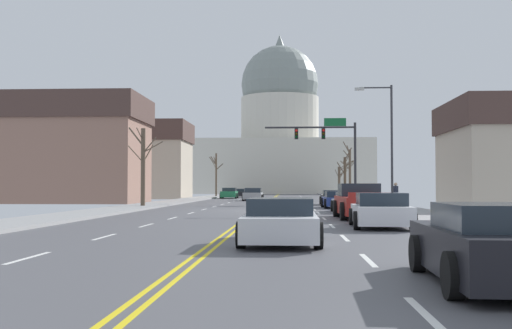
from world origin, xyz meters
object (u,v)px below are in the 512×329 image
object	(u,v)px
sedan_oncoming_00	(253,195)
sedan_oncoming_01	(229,193)
signal_gantry	(330,142)
pickup_truck_near_03	(361,203)
pedestrian_00	(396,194)
sedan_near_06	(497,246)
bicycle_parked	(397,204)
sedan_near_01	(337,200)
sedan_near_04	(381,211)
sedan_near_00	(333,198)
sedan_near_05	(281,222)
sedan_oncoming_02	(238,193)
sedan_near_02	(350,203)
street_lamp_right	(387,135)

from	to	relation	value
sedan_oncoming_00	sedan_oncoming_01	world-z (taller)	sedan_oncoming_00
sedan_oncoming_00	signal_gantry	bearing A→B (deg)	-51.62
pickup_truck_near_03	pedestrian_00	xyz separation A→B (m)	(3.52, 11.12, 0.28)
sedan_near_06	pedestrian_00	size ratio (longest dim) A/B	2.72
pickup_truck_near_03	sedan_oncoming_01	world-z (taller)	pickup_truck_near_03
bicycle_parked	sedan_near_01	bearing A→B (deg)	113.08
sedan_near_04	sedan_oncoming_01	xyz separation A→B (m)	(-10.52, 50.68, 0.01)
signal_gantry	sedan_oncoming_00	world-z (taller)	signal_gantry
sedan_near_00	sedan_oncoming_01	world-z (taller)	sedan_oncoming_01
sedan_near_05	sedan_oncoming_02	distance (m)	65.96
sedan_near_00	sedan_oncoming_01	xyz separation A→B (m)	(-10.68, 24.43, 0.05)
sedan_near_01	pedestrian_00	distance (m)	4.22
sedan_near_01	signal_gantry	bearing A→B (deg)	88.61
sedan_oncoming_02	signal_gantry	bearing A→B (deg)	-70.14
signal_gantry	sedan_near_04	xyz separation A→B (m)	(-0.25, -30.66, -4.69)
pickup_truck_near_03	sedan_near_01	bearing A→B (deg)	90.08
sedan_oncoming_02	sedan_near_01	bearing A→B (deg)	-75.77
sedan_near_00	bicycle_parked	size ratio (longest dim) A/B	2.59
sedan_near_02	pedestrian_00	distance (m)	5.77
sedan_near_05	sedan_oncoming_00	size ratio (longest dim) A/B	1.06
sedan_near_00	sedan_oncoming_00	distance (m)	15.33
sedan_near_00	sedan_oncoming_02	size ratio (longest dim) A/B	0.97
sedan_oncoming_02	pedestrian_00	size ratio (longest dim) A/B	3.00
sedan_near_05	sedan_near_01	bearing A→B (deg)	82.26
signal_gantry	sedan_oncoming_02	bearing A→B (deg)	109.86
street_lamp_right	sedan_near_06	xyz separation A→B (m)	(-2.84, -28.17, -4.05)
sedan_near_02	sedan_oncoming_02	bearing A→B (deg)	102.41
sedan_oncoming_01	bicycle_parked	bearing A→B (deg)	-70.58
sedan_near_00	pickup_truck_near_03	bearing A→B (deg)	-90.48
street_lamp_right	sedan_oncoming_00	xyz separation A→B (m)	(-9.68, 24.33, -4.04)
sedan_oncoming_02	sedan_near_05	bearing A→B (deg)	-84.21
street_lamp_right	sedan_near_00	distance (m)	11.80
pickup_truck_near_03	pedestrian_00	bearing A→B (deg)	72.43
signal_gantry	sedan_near_06	bearing A→B (deg)	-90.52
sedan_near_01	sedan_near_02	size ratio (longest dim) A/B	0.99
sedan_near_05	sedan_near_02	bearing A→B (deg)	78.91
sedan_near_06	bicycle_parked	distance (m)	25.66
sedan_near_00	sedan_near_05	bearing A→B (deg)	-96.46
signal_gantry	sedan_near_00	xyz separation A→B (m)	(-0.08, -4.41, -4.73)
pickup_truck_near_03	sedan_oncoming_02	world-z (taller)	pickup_truck_near_03
sedan_oncoming_00	sedan_oncoming_01	distance (m)	11.44
sedan_near_00	sedan_oncoming_00	xyz separation A→B (m)	(-7.16, 13.55, 0.05)
signal_gantry	pedestrian_00	bearing A→B (deg)	-76.31
sedan_oncoming_00	pedestrian_00	bearing A→B (deg)	-65.02
sedan_near_01	sedan_near_06	bearing A→B (deg)	-90.23
sedan_near_04	sedan_oncoming_00	xyz separation A→B (m)	(-6.99, 39.80, 0.01)
sedan_oncoming_02	street_lamp_right	bearing A→B (deg)	-73.72
pickup_truck_near_03	sedan_near_04	size ratio (longest dim) A/B	1.27
sedan_near_01	sedan_oncoming_00	xyz separation A→B (m)	(-6.97, 20.30, 0.06)
sedan_near_01	sedan_near_02	xyz separation A→B (m)	(0.19, -6.93, -0.00)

